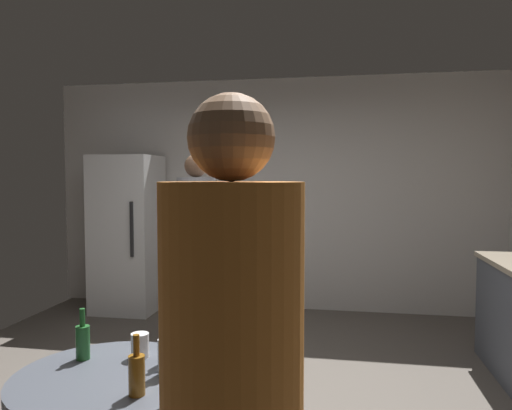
{
  "coord_description": "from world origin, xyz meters",
  "views": [
    {
      "loc": [
        0.79,
        -2.95,
        1.55
      ],
      "look_at": [
        0.12,
        0.79,
        1.33
      ],
      "focal_mm": 33.42,
      "sensor_mm": 36.0,
      "label": 1
    }
  ],
  "objects_px": {
    "beer_bottle_green": "(83,341)",
    "person_in_gray_shirt": "(196,235)",
    "person_in_orange_shirt": "(232,399)",
    "refrigerator": "(127,233)",
    "beer_bottle_brown": "(168,345)",
    "foreground_table": "(110,399)",
    "beer_bottle_clear": "(165,355)",
    "plastic_cup_white": "(140,345)",
    "beer_bottle_amber": "(137,373)"
  },
  "relations": [
    {
      "from": "beer_bottle_amber",
      "to": "person_in_gray_shirt",
      "type": "distance_m",
      "value": 2.51
    },
    {
      "from": "beer_bottle_clear",
      "to": "person_in_orange_shirt",
      "type": "height_order",
      "value": "person_in_orange_shirt"
    },
    {
      "from": "beer_bottle_clear",
      "to": "plastic_cup_white",
      "type": "xyz_separation_m",
      "value": [
        -0.18,
        0.16,
        -0.03
      ]
    },
    {
      "from": "plastic_cup_white",
      "to": "person_in_gray_shirt",
      "type": "distance_m",
      "value": 2.14
    },
    {
      "from": "beer_bottle_clear",
      "to": "person_in_gray_shirt",
      "type": "bearing_deg",
      "value": 103.97
    },
    {
      "from": "person_in_gray_shirt",
      "to": "person_in_orange_shirt",
      "type": "height_order",
      "value": "person_in_gray_shirt"
    },
    {
      "from": "refrigerator",
      "to": "beer_bottle_clear",
      "type": "xyz_separation_m",
      "value": [
        1.72,
        -3.32,
        -0.08
      ]
    },
    {
      "from": "beer_bottle_green",
      "to": "foreground_table",
      "type": "bearing_deg",
      "value": -34.12
    },
    {
      "from": "person_in_orange_shirt",
      "to": "beer_bottle_green",
      "type": "bearing_deg",
      "value": 27.16
    },
    {
      "from": "plastic_cup_white",
      "to": "person_in_orange_shirt",
      "type": "relative_size",
      "value": 0.06
    },
    {
      "from": "beer_bottle_clear",
      "to": "plastic_cup_white",
      "type": "bearing_deg",
      "value": 138.45
    },
    {
      "from": "person_in_gray_shirt",
      "to": "refrigerator",
      "type": "bearing_deg",
      "value": -126.92
    },
    {
      "from": "foreground_table",
      "to": "beer_bottle_clear",
      "type": "relative_size",
      "value": 3.48
    },
    {
      "from": "refrigerator",
      "to": "beer_bottle_green",
      "type": "bearing_deg",
      "value": -68.08
    },
    {
      "from": "beer_bottle_amber",
      "to": "beer_bottle_clear",
      "type": "relative_size",
      "value": 1.0
    },
    {
      "from": "person_in_orange_shirt",
      "to": "plastic_cup_white",
      "type": "bearing_deg",
      "value": 16.04
    },
    {
      "from": "plastic_cup_white",
      "to": "beer_bottle_clear",
      "type": "bearing_deg",
      "value": -41.55
    },
    {
      "from": "beer_bottle_green",
      "to": "plastic_cup_white",
      "type": "bearing_deg",
      "value": 14.45
    },
    {
      "from": "beer_bottle_clear",
      "to": "plastic_cup_white",
      "type": "height_order",
      "value": "beer_bottle_clear"
    },
    {
      "from": "beer_bottle_green",
      "to": "person_in_gray_shirt",
      "type": "bearing_deg",
      "value": 93.58
    },
    {
      "from": "beer_bottle_green",
      "to": "person_in_gray_shirt",
      "type": "height_order",
      "value": "person_in_gray_shirt"
    },
    {
      "from": "foreground_table",
      "to": "beer_bottle_brown",
      "type": "distance_m",
      "value": 0.31
    },
    {
      "from": "beer_bottle_green",
      "to": "person_in_orange_shirt",
      "type": "xyz_separation_m",
      "value": [
        0.88,
        -0.85,
        0.21
      ]
    },
    {
      "from": "plastic_cup_white",
      "to": "beer_bottle_green",
      "type": "bearing_deg",
      "value": -165.55
    },
    {
      "from": "refrigerator",
      "to": "beer_bottle_clear",
      "type": "distance_m",
      "value": 3.74
    },
    {
      "from": "plastic_cup_white",
      "to": "foreground_table",
      "type": "bearing_deg",
      "value": -104.01
    },
    {
      "from": "beer_bottle_brown",
      "to": "person_in_orange_shirt",
      "type": "distance_m",
      "value": 1.02
    },
    {
      "from": "foreground_table",
      "to": "beer_bottle_amber",
      "type": "height_order",
      "value": "beer_bottle_amber"
    },
    {
      "from": "beer_bottle_amber",
      "to": "beer_bottle_green",
      "type": "relative_size",
      "value": 1.0
    },
    {
      "from": "beer_bottle_clear",
      "to": "plastic_cup_white",
      "type": "distance_m",
      "value": 0.24
    },
    {
      "from": "beer_bottle_brown",
      "to": "beer_bottle_green",
      "type": "relative_size",
      "value": 1.0
    },
    {
      "from": "foreground_table",
      "to": "beer_bottle_brown",
      "type": "relative_size",
      "value": 3.48
    },
    {
      "from": "refrigerator",
      "to": "person_in_orange_shirt",
      "type": "relative_size",
      "value": 1.03
    },
    {
      "from": "beer_bottle_clear",
      "to": "person_in_gray_shirt",
      "type": "distance_m",
      "value": 2.33
    },
    {
      "from": "plastic_cup_white",
      "to": "person_in_gray_shirt",
      "type": "xyz_separation_m",
      "value": [
        -0.38,
        2.09,
        0.24
      ]
    },
    {
      "from": "beer_bottle_amber",
      "to": "beer_bottle_clear",
      "type": "distance_m",
      "value": 0.2
    },
    {
      "from": "foreground_table",
      "to": "beer_bottle_amber",
      "type": "xyz_separation_m",
      "value": [
        0.19,
        -0.16,
        0.19
      ]
    },
    {
      "from": "beer_bottle_brown",
      "to": "beer_bottle_clear",
      "type": "bearing_deg",
      "value": -73.89
    },
    {
      "from": "beer_bottle_green",
      "to": "person_in_orange_shirt",
      "type": "height_order",
      "value": "person_in_orange_shirt"
    },
    {
      "from": "beer_bottle_brown",
      "to": "person_in_gray_shirt",
      "type": "xyz_separation_m",
      "value": [
        -0.53,
        2.14,
        0.21
      ]
    },
    {
      "from": "beer_bottle_brown",
      "to": "beer_bottle_green",
      "type": "height_order",
      "value": "same"
    },
    {
      "from": "beer_bottle_amber",
      "to": "beer_bottle_clear",
      "type": "xyz_separation_m",
      "value": [
        0.04,
        0.19,
        0.0
      ]
    },
    {
      "from": "refrigerator",
      "to": "person_in_orange_shirt",
      "type": "bearing_deg",
      "value": -61.85
    },
    {
      "from": "beer_bottle_clear",
      "to": "refrigerator",
      "type": "bearing_deg",
      "value": 117.43
    },
    {
      "from": "beer_bottle_brown",
      "to": "person_in_orange_shirt",
      "type": "xyz_separation_m",
      "value": [
        0.49,
        -0.87,
        0.21
      ]
    },
    {
      "from": "beer_bottle_clear",
      "to": "beer_bottle_brown",
      "type": "bearing_deg",
      "value": 106.11
    },
    {
      "from": "plastic_cup_white",
      "to": "person_in_orange_shirt",
      "type": "xyz_separation_m",
      "value": [
        0.64,
        -0.91,
        0.23
      ]
    },
    {
      "from": "beer_bottle_amber",
      "to": "foreground_table",
      "type": "bearing_deg",
      "value": 140.49
    },
    {
      "from": "refrigerator",
      "to": "plastic_cup_white",
      "type": "bearing_deg",
      "value": -64.0
    },
    {
      "from": "beer_bottle_brown",
      "to": "foreground_table",
      "type": "bearing_deg",
      "value": -142.92
    }
  ]
}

